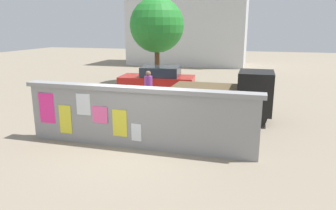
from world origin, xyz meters
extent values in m
plane|color=gray|center=(0.00, 8.00, 0.00)|extent=(60.00, 60.00, 0.00)
cube|color=gray|center=(0.00, 0.00, 0.83)|extent=(6.73, 0.30, 1.66)
cube|color=gray|center=(0.00, 0.00, 1.72)|extent=(6.93, 0.42, 0.12)
cube|color=#F42D8C|center=(-2.86, -0.16, 1.01)|extent=(0.51, 0.03, 0.93)
cube|color=yellow|center=(-2.25, -0.16, 0.70)|extent=(0.41, 0.02, 0.87)
cube|color=silver|center=(-1.61, -0.16, 1.21)|extent=(0.44, 0.02, 0.63)
cube|color=#F9599E|center=(-1.09, -0.16, 0.94)|extent=(0.49, 0.04, 0.49)
cube|color=yellow|center=(-0.48, -0.16, 0.73)|extent=(0.44, 0.02, 0.78)
cube|color=silver|center=(0.02, -0.16, 0.51)|extent=(0.30, 0.02, 0.51)
cylinder|color=black|center=(3.26, 4.20, 0.35)|extent=(0.70, 0.20, 0.70)
cylinder|color=black|center=(3.27, 2.90, 0.35)|extent=(0.70, 0.20, 0.70)
cylinder|color=black|center=(0.76, 4.19, 0.35)|extent=(0.70, 0.20, 0.70)
cylinder|color=black|center=(0.77, 2.89, 0.35)|extent=(0.70, 0.20, 0.70)
cube|color=black|center=(3.17, 3.55, 1.10)|extent=(1.20, 1.50, 1.50)
cube|color=brown|center=(1.37, 3.54, 0.80)|extent=(2.40, 1.51, 0.90)
cylinder|color=black|center=(-2.96, 6.56, 0.30)|extent=(0.61, 0.24, 0.60)
cylinder|color=black|center=(-3.10, 8.01, 0.30)|extent=(0.61, 0.24, 0.60)
cylinder|color=black|center=(-0.47, 6.80, 0.30)|extent=(0.61, 0.24, 0.60)
cylinder|color=black|center=(-0.61, 8.25, 0.30)|extent=(0.61, 0.24, 0.60)
cube|color=red|center=(-1.79, 7.40, 0.60)|extent=(3.95, 2.06, 0.60)
cube|color=#262D38|center=(-1.59, 7.42, 1.15)|extent=(2.04, 1.72, 0.50)
cylinder|color=black|center=(-2.51, 2.73, 0.30)|extent=(0.61, 0.16, 0.60)
cylinder|color=black|center=(-1.21, 2.61, 0.30)|extent=(0.61, 0.18, 0.60)
cube|color=#1933A5|center=(-1.86, 2.67, 0.58)|extent=(1.02, 0.33, 0.32)
cube|color=black|center=(-1.66, 2.65, 0.76)|extent=(0.58, 0.27, 0.10)
cube|color=#262626|center=(-2.41, 2.72, 0.85)|extent=(0.09, 0.56, 0.03)
cylinder|color=black|center=(-0.92, 1.29, 0.33)|extent=(0.66, 0.15, 0.66)
cylinder|color=black|center=(0.12, 1.46, 0.33)|extent=(0.66, 0.15, 0.66)
cube|color=silver|center=(-0.40, 1.38, 0.51)|extent=(0.94, 0.19, 0.06)
cylinder|color=silver|center=(-0.26, 1.40, 0.73)|extent=(0.03, 0.03, 0.40)
cube|color=black|center=(-0.26, 1.40, 0.93)|extent=(0.21, 0.11, 0.05)
cube|color=black|center=(-0.87, 1.30, 0.88)|extent=(0.11, 0.44, 0.03)
cylinder|color=purple|center=(-1.17, 4.34, 0.40)|extent=(0.12, 0.12, 0.80)
cylinder|color=purple|center=(-1.14, 4.16, 0.40)|extent=(0.12, 0.12, 0.80)
cylinder|color=purple|center=(-1.16, 4.25, 1.10)|extent=(0.40, 0.40, 0.60)
sphere|color=#8C664C|center=(-1.16, 4.25, 1.51)|extent=(0.22, 0.22, 0.22)
cylinder|color=brown|center=(-2.69, 10.23, 1.17)|extent=(0.29, 0.29, 2.34)
sphere|color=#24852C|center=(-2.69, 10.23, 3.46)|extent=(3.21, 3.21, 3.21)
cube|color=silver|center=(-3.09, 20.75, 3.33)|extent=(10.26, 4.86, 6.65)
camera|label=1|loc=(3.19, -8.05, 3.41)|focal=33.85mm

